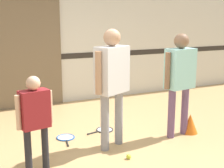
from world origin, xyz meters
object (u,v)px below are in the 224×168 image
at_px(person_student_right, 180,74).
at_px(racket_second_spare, 104,130).
at_px(person_instructor, 112,76).
at_px(training_cone, 190,124).
at_px(tennis_ball_near_instructor, 129,157).
at_px(tennis_ball_by_spare_racket, 44,133).
at_px(racket_spare_on_floor, 66,138).
at_px(person_student_left, 35,114).

bearing_deg(person_student_right, racket_second_spare, -44.58).
distance_m(person_instructor, training_cone, 1.66).
bearing_deg(tennis_ball_near_instructor, racket_second_spare, 83.76).
distance_m(person_student_right, tennis_ball_by_spare_racket, 2.35).
xyz_separation_m(racket_spare_on_floor, tennis_ball_by_spare_racket, (-0.28, 0.27, 0.02)).
bearing_deg(training_cone, racket_spare_on_floor, 161.98).
bearing_deg(person_student_left, person_instructor, 3.65).
relative_size(person_instructor, tennis_ball_by_spare_racket, 25.92).
distance_m(person_student_right, tennis_ball_near_instructor, 1.53).
bearing_deg(tennis_ball_near_instructor, person_student_right, 20.93).
distance_m(tennis_ball_by_spare_racket, training_cone, 2.37).
xyz_separation_m(racket_second_spare, tennis_ball_by_spare_racket, (-0.96, 0.20, 0.02)).
distance_m(racket_second_spare, training_cone, 1.43).
bearing_deg(person_student_left, racket_spare_on_floor, 43.70).
bearing_deg(racket_spare_on_floor, person_student_left, -24.27).
bearing_deg(person_student_right, tennis_ball_near_instructor, 11.57).
relative_size(racket_spare_on_floor, tennis_ball_near_instructor, 7.83).
xyz_separation_m(racket_spare_on_floor, training_cone, (1.92, -0.62, 0.15)).
bearing_deg(person_instructor, person_student_right, -27.15).
bearing_deg(person_instructor, person_student_left, 170.16).
distance_m(racket_spare_on_floor, tennis_ball_by_spare_racket, 0.39).
bearing_deg(tennis_ball_by_spare_racket, person_student_left, -106.58).
bearing_deg(tennis_ball_near_instructor, tennis_ball_by_spare_racket, 122.28).
distance_m(person_instructor, tennis_ball_near_instructor, 1.13).
bearing_deg(racket_spare_on_floor, training_cone, 82.50).
bearing_deg(person_instructor, tennis_ball_by_spare_racket, 108.27).
height_order(person_student_left, racket_spare_on_floor, person_student_left).
relative_size(person_instructor, person_student_left, 1.42).
distance_m(person_instructor, person_student_right, 1.14).
bearing_deg(person_instructor, racket_second_spare, 51.86).
bearing_deg(tennis_ball_by_spare_racket, training_cone, -22.11).
bearing_deg(racket_second_spare, person_student_right, 131.61).
distance_m(person_student_right, training_cone, 0.88).
distance_m(person_instructor, person_student_left, 1.23).
distance_m(person_instructor, racket_spare_on_floor, 1.31).
xyz_separation_m(person_student_left, tennis_ball_by_spare_racket, (0.35, 1.17, -0.71)).
bearing_deg(tennis_ball_by_spare_racket, tennis_ball_near_instructor, -57.72).
distance_m(racket_second_spare, tennis_ball_near_instructor, 1.13).
xyz_separation_m(racket_second_spare, training_cone, (1.24, -0.69, 0.15)).
bearing_deg(racket_second_spare, racket_spare_on_floor, -7.49).
distance_m(tennis_ball_near_instructor, training_cone, 1.43).
xyz_separation_m(tennis_ball_by_spare_racket, training_cone, (2.20, -0.89, 0.13)).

